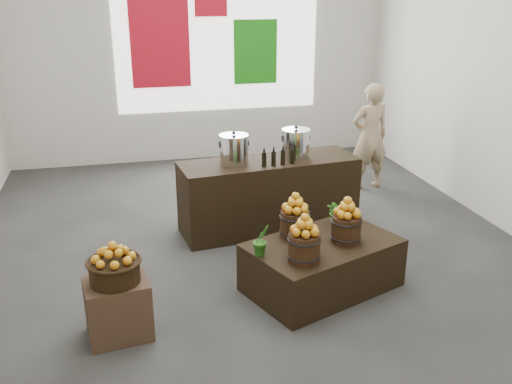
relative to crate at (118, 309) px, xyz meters
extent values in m
plane|color=#383735|center=(1.42, 1.40, -0.25)|extent=(7.00, 7.00, 0.00)
cube|color=beige|center=(1.42, 4.90, 1.75)|extent=(6.00, 0.04, 4.00)
cube|color=white|center=(1.72, 4.88, 1.75)|extent=(3.20, 0.02, 2.40)
cube|color=#B20D1F|center=(0.82, 4.87, 1.65)|extent=(0.90, 0.04, 1.40)
cube|color=#197812|center=(2.32, 4.87, 1.45)|extent=(0.70, 0.04, 1.00)
cube|color=#4F3625|center=(0.00, 0.00, 0.00)|extent=(0.55, 0.47, 0.50)
cylinder|color=black|center=(0.00, 0.00, 0.34)|extent=(0.40, 0.40, 0.18)
cube|color=black|center=(1.88, 0.35, -0.01)|extent=(1.59, 1.29, 0.48)
cylinder|color=#321F0D|center=(1.59, 0.03, 0.35)|extent=(0.28, 0.28, 0.25)
cylinder|color=#321F0D|center=(2.09, 0.32, 0.35)|extent=(0.28, 0.28, 0.25)
cylinder|color=#321F0D|center=(1.66, 0.54, 0.35)|extent=(0.28, 0.28, 0.25)
imported|color=#276916|center=(2.17, 0.73, 0.36)|extent=(0.30, 0.28, 0.27)
imported|color=#276916|center=(1.26, 0.24, 0.37)|extent=(0.19, 0.18, 0.29)
cube|color=black|center=(1.75, 1.84, 0.17)|extent=(2.10, 0.87, 0.84)
cylinder|color=silver|center=(1.34, 1.79, 0.74)|extent=(0.32, 0.32, 0.32)
cylinder|color=silver|center=(2.08, 1.88, 0.74)|extent=(0.32, 0.32, 0.32)
imported|color=#9A805E|center=(3.47, 2.90, 0.49)|extent=(0.56, 0.39, 1.48)
camera|label=1|loc=(0.15, -4.17, 2.49)|focal=40.00mm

